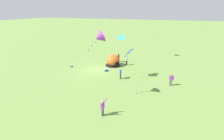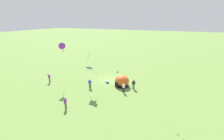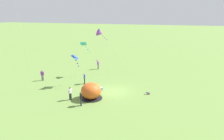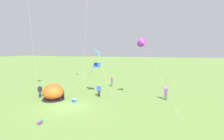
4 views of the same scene
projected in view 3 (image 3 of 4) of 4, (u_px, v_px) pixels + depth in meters
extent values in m
plane|color=olive|center=(114.00, 91.00, 30.60)|extent=(300.00, 300.00, 0.00)
ellipsoid|color=#D8591E|center=(91.00, 91.00, 27.83)|extent=(2.70, 2.60, 2.10)
cylinder|color=black|center=(91.00, 98.00, 28.09)|extent=(2.81, 2.81, 0.10)
cube|color=black|center=(86.00, 92.00, 28.89)|extent=(0.74, 0.53, 1.10)
cube|color=#2659B2|center=(100.00, 89.00, 30.90)|extent=(0.63, 0.56, 0.38)
cube|color=white|center=(100.00, 88.00, 30.84)|extent=(0.64, 0.57, 0.06)
cylinder|color=purple|center=(149.00, 93.00, 29.45)|extent=(0.22, 0.32, 0.22)
sphere|color=brown|center=(147.00, 93.00, 29.51)|extent=(0.19, 0.19, 0.19)
cylinder|color=#338C59|center=(147.00, 92.00, 29.49)|extent=(0.24, 0.24, 0.06)
cylinder|color=brown|center=(148.00, 94.00, 29.41)|extent=(0.07, 0.07, 0.17)
cylinder|color=brown|center=(148.00, 93.00, 29.59)|extent=(0.07, 0.07, 0.17)
cylinder|color=navy|center=(149.00, 94.00, 29.37)|extent=(0.09, 0.09, 0.13)
cylinder|color=navy|center=(149.00, 94.00, 29.52)|extent=(0.09, 0.09, 0.13)
cylinder|color=#4C4C51|center=(42.00, 78.00, 35.26)|extent=(0.15, 0.15, 0.88)
cylinder|color=#4C4C51|center=(43.00, 78.00, 35.22)|extent=(0.15, 0.15, 0.88)
cube|color=purple|center=(42.00, 73.00, 35.04)|extent=(0.28, 0.40, 0.60)
sphere|color=#9E7051|center=(42.00, 71.00, 34.93)|extent=(0.22, 0.22, 0.22)
cylinder|color=purple|center=(41.00, 73.00, 35.09)|extent=(0.09, 0.09, 0.58)
cylinder|color=purple|center=(44.00, 73.00, 35.00)|extent=(0.09, 0.09, 0.58)
cylinder|color=black|center=(70.00, 97.00, 27.50)|extent=(0.15, 0.15, 0.88)
cylinder|color=black|center=(71.00, 96.00, 27.65)|extent=(0.15, 0.15, 0.88)
cube|color=white|center=(70.00, 91.00, 27.38)|extent=(0.44, 0.37, 0.60)
sphere|color=brown|center=(70.00, 88.00, 27.27)|extent=(0.22, 0.22, 0.22)
cylinder|color=white|center=(69.00, 92.00, 27.19)|extent=(0.09, 0.09, 0.58)
cylinder|color=white|center=(72.00, 90.00, 27.57)|extent=(0.09, 0.09, 0.58)
cylinder|color=black|center=(85.00, 81.00, 33.50)|extent=(0.15, 0.15, 0.88)
cylinder|color=black|center=(85.00, 81.00, 33.69)|extent=(0.15, 0.15, 0.88)
cube|color=blue|center=(84.00, 76.00, 33.40)|extent=(0.45, 0.38, 0.60)
sphere|color=tan|center=(84.00, 74.00, 33.29)|extent=(0.22, 0.22, 0.22)
cylinder|color=blue|center=(84.00, 77.00, 33.16)|extent=(0.09, 0.09, 0.58)
cylinder|color=blue|center=(84.00, 76.00, 33.64)|extent=(0.09, 0.09, 0.58)
cylinder|color=#4C4C51|center=(98.00, 67.00, 41.95)|extent=(0.15, 0.15, 0.88)
cylinder|color=#4C4C51|center=(98.00, 67.00, 42.13)|extent=(0.15, 0.15, 0.88)
cube|color=purple|center=(98.00, 63.00, 41.85)|extent=(0.40, 0.27, 0.60)
sphere|color=tan|center=(98.00, 61.00, 41.73)|extent=(0.22, 0.22, 0.22)
cylinder|color=purple|center=(97.00, 61.00, 41.54)|extent=(0.12, 0.38, 0.50)
cylinder|color=purple|center=(98.00, 60.00, 42.01)|extent=(0.18, 0.39, 0.50)
cylinder|color=#1E2347|center=(81.00, 102.00, 25.79)|extent=(0.15, 0.15, 0.88)
cylinder|color=#1E2347|center=(81.00, 102.00, 25.98)|extent=(0.15, 0.15, 0.88)
cube|color=black|center=(81.00, 96.00, 25.69)|extent=(0.45, 0.39, 0.60)
sphere|color=brown|center=(81.00, 93.00, 25.58)|extent=(0.22, 0.22, 0.22)
cylinder|color=black|center=(81.00, 97.00, 25.45)|extent=(0.09, 0.09, 0.58)
cylinder|color=black|center=(81.00, 96.00, 25.93)|extent=(0.09, 0.09, 0.58)
cylinder|color=silver|center=(118.00, 52.00, 39.44)|extent=(4.30, 5.43, 7.22)
cylinder|color=brown|center=(135.00, 70.00, 41.62)|extent=(0.03, 0.03, 0.06)
cone|color=purple|center=(100.00, 33.00, 37.24)|extent=(1.75, 1.75, 1.47)
cube|color=purple|center=(102.00, 36.00, 37.52)|extent=(0.20, 0.16, 0.12)
cube|color=purple|center=(105.00, 38.00, 37.75)|extent=(0.17, 0.20, 0.12)
cube|color=purple|center=(107.00, 40.00, 37.98)|extent=(0.18, 0.19, 0.12)
cylinder|color=silver|center=(102.00, 38.00, 24.35)|extent=(3.15, 2.03, 15.96)
cylinder|color=brown|center=(114.00, 100.00, 27.62)|extent=(0.03, 0.03, 0.06)
cylinder|color=silver|center=(84.00, 76.00, 30.50)|extent=(3.58, 4.51, 4.30)
cylinder|color=brown|center=(95.00, 96.00, 28.79)|extent=(0.03, 0.03, 0.06)
cube|color=blue|center=(75.00, 57.00, 32.20)|extent=(1.11, 0.97, 0.60)
cylinder|color=#332314|center=(75.00, 57.00, 32.20)|extent=(0.38, 0.47, 0.83)
cube|color=blue|center=(76.00, 60.00, 31.96)|extent=(0.16, 0.20, 0.12)
cube|color=blue|center=(77.00, 63.00, 31.76)|extent=(0.17, 0.20, 0.12)
cube|color=blue|center=(79.00, 66.00, 31.56)|extent=(0.18, 0.19, 0.12)
cylinder|color=silver|center=(93.00, 63.00, 33.79)|extent=(2.81, 1.71, 6.25)
cylinder|color=brown|center=(101.00, 80.00, 35.67)|extent=(0.03, 0.03, 0.06)
cube|color=#33B7D1|center=(83.00, 44.00, 31.91)|extent=(0.90, 1.03, 0.56)
cylinder|color=#332314|center=(83.00, 44.00, 31.90)|extent=(0.40, 0.25, 0.57)
cube|color=#33B7D1|center=(86.00, 47.00, 32.31)|extent=(0.19, 0.17, 0.12)
cube|color=#33B7D1|center=(88.00, 49.00, 32.66)|extent=(0.10, 0.21, 0.12)
cube|color=#33B7D1|center=(90.00, 52.00, 33.00)|extent=(0.16, 0.20, 0.12)
cylinder|color=silver|center=(22.00, 34.00, 28.68)|extent=(0.01, 2.56, 15.93)
cylinder|color=brown|center=(36.00, 91.00, 30.42)|extent=(0.03, 0.03, 0.06)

